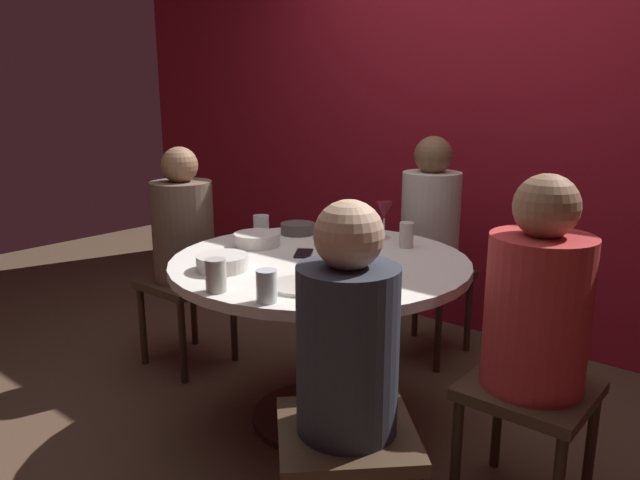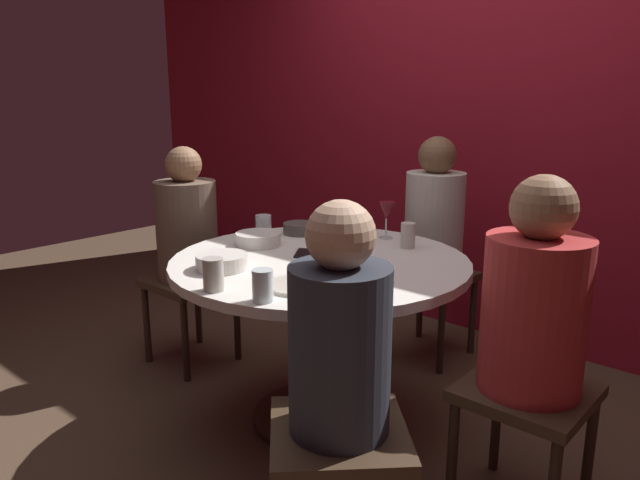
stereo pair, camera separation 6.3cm
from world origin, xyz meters
name	(u,v)px [view 1 (the left image)]	position (x,y,z in m)	size (l,w,h in m)	color
ground_plane	(320,418)	(0.00, 0.00, 0.00)	(8.00, 8.00, 0.00)	#4C3828
back_wall	(481,114)	(0.00, 1.45, 1.30)	(6.00, 0.10, 2.60)	maroon
dining_table	(320,296)	(0.00, 0.00, 0.58)	(1.25, 1.25, 0.75)	silver
seated_diner_left	(183,233)	(-0.92, 0.00, 0.72)	(0.40, 0.40, 1.16)	#3F2D1E
seated_diner_back	(430,224)	(0.00, 0.92, 0.74)	(0.40, 0.40, 1.20)	#3F2D1E
seated_diner_right	(537,312)	(0.92, 0.00, 0.73)	(0.40, 0.40, 1.18)	#3F2D1E
seated_diner_front_right	(347,352)	(0.60, -0.60, 0.71)	(0.57, 0.57, 1.15)	#3F2D1E
candle_holder	(338,252)	(0.08, 0.01, 0.79)	(0.08, 0.08, 0.10)	black
wine_glass	(384,212)	(0.00, 0.48, 0.87)	(0.08, 0.08, 0.18)	silver
dinner_plate	(302,286)	(0.20, -0.33, 0.75)	(0.23, 0.23, 0.01)	beige
cell_phone	(304,253)	(-0.10, 0.01, 0.75)	(0.07, 0.14, 0.01)	black
bowl_serving_large	(298,228)	(-0.37, 0.28, 0.77)	(0.17, 0.17, 0.05)	#4C4742
bowl_salad_center	(257,239)	(-0.36, -0.01, 0.77)	(0.21, 0.21, 0.06)	silver
bowl_small_white	(222,262)	(-0.19, -0.37, 0.78)	(0.20, 0.20, 0.06)	silver
cup_near_candle	(406,235)	(0.18, 0.39, 0.80)	(0.06, 0.06, 0.11)	beige
cup_by_left_diner	(261,226)	(-0.48, 0.14, 0.80)	(0.08, 0.08, 0.10)	silver
cup_by_right_diner	(216,275)	(-0.01, -0.56, 0.80)	(0.07, 0.07, 0.12)	#B2ADA3
cup_center_front	(267,286)	(0.21, -0.52, 0.80)	(0.07, 0.07, 0.11)	silver
fork_near_plate	(358,232)	(-0.16, 0.49, 0.75)	(0.02, 0.18, 0.01)	#B7B7BC
knife_near_plate	(385,288)	(0.43, -0.16, 0.75)	(0.02, 0.18, 0.01)	#B7B7BC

